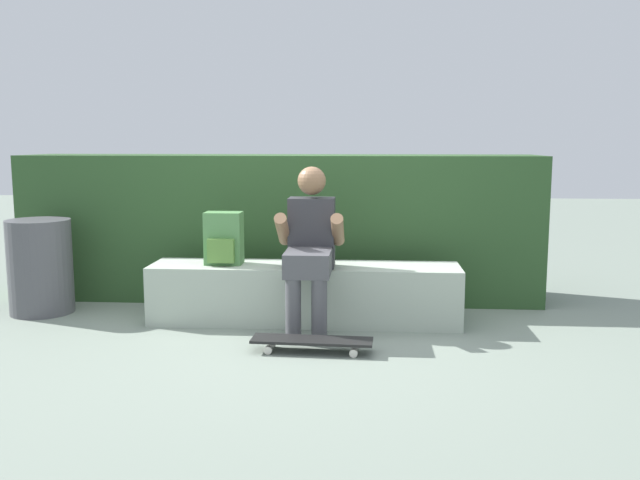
% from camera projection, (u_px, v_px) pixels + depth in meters
% --- Properties ---
extents(ground_plane, '(24.00, 24.00, 0.00)m').
position_uv_depth(ground_plane, '(301.00, 332.00, 4.97)').
color(ground_plane, gray).
extents(bench_main, '(2.36, 0.48, 0.45)m').
position_uv_depth(bench_main, '(305.00, 293.00, 5.21)').
color(bench_main, '#A8B5A5').
rests_on(bench_main, ground).
extents(person_skater, '(0.49, 0.62, 1.20)m').
position_uv_depth(person_skater, '(310.00, 243.00, 4.93)').
color(person_skater, '#333338').
rests_on(person_skater, ground).
extents(skateboard_near_person, '(0.81, 0.24, 0.09)m').
position_uv_depth(skateboard_near_person, '(312.00, 341.00, 4.48)').
color(skateboard_near_person, black).
rests_on(skateboard_near_person, ground).
extents(backpack_on_bench, '(0.28, 0.23, 0.40)m').
position_uv_depth(backpack_on_bench, '(224.00, 239.00, 5.19)').
color(backpack_on_bench, '#51894C').
rests_on(backpack_on_bench, bench_main).
extents(hedge_row, '(4.49, 0.75, 1.26)m').
position_uv_depth(hedge_row, '(280.00, 226.00, 6.05)').
color(hedge_row, '#2C4D27').
rests_on(hedge_row, ground).
extents(trash_bin, '(0.50, 0.50, 0.76)m').
position_uv_depth(trash_bin, '(40.00, 266.00, 5.48)').
color(trash_bin, '#4C4C51').
rests_on(trash_bin, ground).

